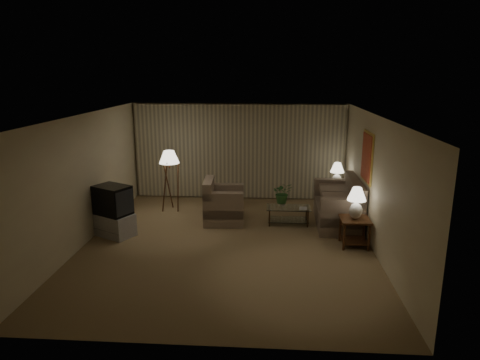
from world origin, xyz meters
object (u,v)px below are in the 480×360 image
Objects in this scene: vase at (282,204)px; crt_tv at (113,200)px; ottoman at (227,198)px; side_table_near at (355,227)px; table_lamp_near at (356,200)px; armchair at (224,205)px; coffee_table at (288,213)px; floor_lamp at (170,180)px; sofa at (337,206)px; side_table_far at (336,193)px; table_lamp_far at (337,172)px; tv_cabinet at (114,225)px.

crt_tv is at bearing -164.91° from vase.
vase is (3.74, 1.01, -0.33)m from crt_tv.
vase is at bearing -43.81° from ottoman.
table_lamp_near reaches higher than side_table_near.
armchair is 1.55m from coffee_table.
floor_lamp is 10.63× the size of vase.
vase is at bearing -83.99° from sofa.
sofa reaches higher than coffee_table.
crt_tv is at bearing -165.47° from coffee_table.
sofa is 5.18m from crt_tv.
table_lamp_far is at bearing 0.00° from side_table_far.
table_lamp_near is at bearing 8.00° from sofa.
floor_lamp reaches higher than coffee_table.
side_table_far is at bearing 45.77° from coffee_table.
table_lamp_far reaches higher than armchair.
side_table_near is 4.83m from floor_lamp.
table_lamp_near is 0.67× the size of tv_cabinet.
crt_tv is 3.88m from vase.
coffee_table is at bearing 0.00° from vase.
table_lamp_near is 0.74× the size of crt_tv.
side_table_far is 1.89m from coffee_table.
vase is (-1.46, -1.35, -0.48)m from table_lamp_far.
side_table_near is at bearing 3.58° from table_lamp_near.
floor_lamp is (-4.35, -0.52, -0.14)m from table_lamp_far.
table_lamp_far is 3.04m from ottoman.
armchair is at bearing 178.00° from coffee_table.
side_table_far is 0.60× the size of tv_cabinet.
table_lamp_far is at bearing 42.68° from vase.
vase reaches higher than coffee_table.
coffee_table is (1.55, -0.05, -0.14)m from armchair.
tv_cabinet is 0.57m from crt_tv.
coffee_table is at bearing 136.43° from table_lamp_near.
vase is at bearing 139.51° from side_table_near.
crt_tv is (0.00, 0.00, 0.57)m from tv_cabinet.
ottoman is at bearing 22.35° from floor_lamp.
side_table_near is at bearing 8.00° from sofa.
tv_cabinet is 2.11m from floor_lamp.
vase is (3.74, 1.01, 0.24)m from tv_cabinet.
table_lamp_far is 1.11× the size of ottoman.
tv_cabinet is at bearing -165.47° from coffee_table.
floor_lamp reaches higher than crt_tv.
tv_cabinet is at bearing -133.20° from ottoman.
side_table_near is 1.93m from vase.
coffee_table is 4.05m from crt_tv.
side_table_near reaches higher than tv_cabinet.
side_table_near is at bearing -42.19° from ottoman.
floor_lamp is (-4.20, 0.73, 0.40)m from sofa.
coffee_table is 4.01m from tv_cabinet.
ottoman is at bearing 138.97° from coffee_table.
sofa is 1.94× the size of coffee_table.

